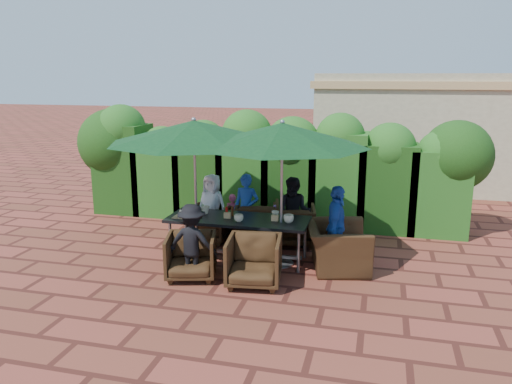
% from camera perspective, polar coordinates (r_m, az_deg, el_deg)
% --- Properties ---
extents(ground, '(80.00, 80.00, 0.00)m').
position_cam_1_polar(ground, '(9.00, -1.78, -7.32)').
color(ground, brown).
rests_on(ground, ground).
extents(dining_table, '(2.44, 0.90, 0.75)m').
position_cam_1_polar(dining_table, '(8.64, -2.06, -3.46)').
color(dining_table, black).
rests_on(dining_table, ground).
extents(umbrella_left, '(2.98, 2.98, 2.46)m').
position_cam_1_polar(umbrella_left, '(8.59, -7.10, 6.84)').
color(umbrella_left, gray).
rests_on(umbrella_left, ground).
extents(umbrella_right, '(2.85, 2.85, 2.46)m').
position_cam_1_polar(umbrella_right, '(8.10, 3.01, 6.53)').
color(umbrella_right, gray).
rests_on(umbrella_right, ground).
extents(chair_far_left, '(0.74, 0.70, 0.76)m').
position_cam_1_polar(chair_far_left, '(9.76, -5.29, -3.38)').
color(chair_far_left, black).
rests_on(chair_far_left, ground).
extents(chair_far_mid, '(0.99, 0.95, 0.86)m').
position_cam_1_polar(chair_far_mid, '(9.65, 0.15, -3.18)').
color(chair_far_mid, black).
rests_on(chair_far_mid, ground).
extents(chair_far_right, '(0.93, 0.89, 0.82)m').
position_cam_1_polar(chair_far_right, '(9.54, 4.32, -3.54)').
color(chair_far_right, black).
rests_on(chair_far_right, ground).
extents(chair_near_left, '(0.92, 0.89, 0.79)m').
position_cam_1_polar(chair_near_left, '(8.02, -7.43, -7.04)').
color(chair_near_left, black).
rests_on(chair_near_left, ground).
extents(chair_near_right, '(0.91, 0.86, 0.83)m').
position_cam_1_polar(chair_near_right, '(7.69, -0.24, -7.64)').
color(chair_near_right, black).
rests_on(chair_near_right, ground).
extents(chair_end_right, '(0.97, 1.27, 1.00)m').
position_cam_1_polar(chair_end_right, '(8.40, 9.30, -5.39)').
color(chair_end_right, black).
rests_on(chair_end_right, ground).
extents(adult_far_left, '(0.70, 0.50, 1.29)m').
position_cam_1_polar(adult_far_left, '(9.82, -5.03, -1.65)').
color(adult_far_left, white).
rests_on(adult_far_left, ground).
extents(adult_far_mid, '(0.51, 0.42, 1.34)m').
position_cam_1_polar(adult_far_mid, '(9.48, -1.12, -1.96)').
color(adult_far_mid, '#1E4AA7').
rests_on(adult_far_mid, ground).
extents(adult_far_right, '(0.65, 0.41, 1.34)m').
position_cam_1_polar(adult_far_right, '(9.26, 4.38, -2.39)').
color(adult_far_right, black).
rests_on(adult_far_right, ground).
extents(adult_near_left, '(0.78, 0.36, 1.22)m').
position_cam_1_polar(adult_near_left, '(7.89, -7.30, -5.70)').
color(adult_near_left, black).
rests_on(adult_near_left, ground).
extents(adult_end_right, '(0.42, 0.82, 1.39)m').
position_cam_1_polar(adult_end_right, '(8.41, 9.15, -3.95)').
color(adult_end_right, '#1E4AA7').
rests_on(adult_end_right, ground).
extents(child_left, '(0.34, 0.29, 0.88)m').
position_cam_1_polar(child_left, '(9.87, -2.67, -2.77)').
color(child_left, '#D44B74').
rests_on(child_left, ground).
extents(child_right, '(0.29, 0.24, 0.74)m').
position_cam_1_polar(child_right, '(9.58, 2.29, -3.68)').
color(child_right, '#8E55B9').
rests_on(child_right, ground).
extents(pedestrian_a, '(1.52, 1.03, 1.54)m').
position_cam_1_polar(pedestrian_a, '(12.50, 10.77, 1.98)').
color(pedestrian_a, green).
rests_on(pedestrian_a, ground).
extents(pedestrian_b, '(0.99, 0.82, 1.78)m').
position_cam_1_polar(pedestrian_b, '(12.81, 14.45, 2.62)').
color(pedestrian_b, '#D44B74').
rests_on(pedestrian_b, ground).
extents(pedestrian_c, '(1.19, 1.07, 1.72)m').
position_cam_1_polar(pedestrian_c, '(12.74, 19.84, 2.06)').
color(pedestrian_c, gray).
rests_on(pedestrian_c, ground).
extents(cup_a, '(0.17, 0.17, 0.14)m').
position_cam_1_polar(cup_a, '(8.74, -8.20, -2.42)').
color(cup_a, beige).
rests_on(cup_a, dining_table).
extents(cup_b, '(0.15, 0.15, 0.14)m').
position_cam_1_polar(cup_b, '(8.89, -5.82, -2.06)').
color(cup_b, beige).
rests_on(cup_b, dining_table).
extents(cup_c, '(0.16, 0.16, 0.13)m').
position_cam_1_polar(cup_c, '(8.39, -1.99, -3.00)').
color(cup_c, beige).
rests_on(cup_c, dining_table).
extents(cup_d, '(0.13, 0.13, 0.12)m').
position_cam_1_polar(cup_d, '(8.62, 2.21, -2.58)').
color(cup_d, beige).
rests_on(cup_d, dining_table).
extents(cup_e, '(0.17, 0.17, 0.14)m').
position_cam_1_polar(cup_e, '(8.35, 3.75, -3.06)').
color(cup_e, beige).
rests_on(cup_e, dining_table).
extents(ketchup_bottle, '(0.04, 0.04, 0.17)m').
position_cam_1_polar(ketchup_bottle, '(8.72, -3.37, -2.23)').
color(ketchup_bottle, '#B20C0A').
rests_on(ketchup_bottle, dining_table).
extents(sauce_bottle, '(0.04, 0.04, 0.17)m').
position_cam_1_polar(sauce_bottle, '(8.73, -2.73, -2.21)').
color(sauce_bottle, '#4C230C').
rests_on(sauce_bottle, dining_table).
extents(serving_tray, '(0.35, 0.25, 0.02)m').
position_cam_1_polar(serving_tray, '(8.74, -8.27, -2.83)').
color(serving_tray, tan).
rests_on(serving_tray, dining_table).
extents(number_block_left, '(0.12, 0.06, 0.10)m').
position_cam_1_polar(number_block_left, '(8.61, -3.28, -2.68)').
color(number_block_left, '#DCB471').
rests_on(number_block_left, dining_table).
extents(number_block_right, '(0.12, 0.06, 0.10)m').
position_cam_1_polar(number_block_right, '(8.44, 2.18, -2.98)').
color(number_block_right, '#DCB471').
rests_on(number_block_right, dining_table).
extents(hedge_wall, '(9.10, 1.60, 2.51)m').
position_cam_1_polar(hedge_wall, '(10.87, 0.56, 3.49)').
color(hedge_wall, '#16370F').
rests_on(hedge_wall, ground).
extents(building, '(6.20, 3.08, 3.20)m').
position_cam_1_polar(building, '(15.21, 18.66, 6.69)').
color(building, beige).
rests_on(building, ground).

